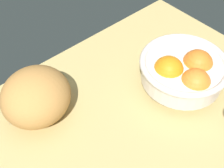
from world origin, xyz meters
The scene contains 3 objects.
ground_plane centered at (0.00, 0.00, -1.50)cm, with size 75.22×61.54×3.00cm, color tan.
fruit_bowl centered at (11.13, -0.13, 5.81)cm, with size 22.02×22.02×10.52cm.
bread_loaf centered at (-20.73, 16.48, 5.93)cm, with size 16.73×15.86×11.86cm, color #C38744.
Camera 1 is at (-36.18, -27.45, 58.47)cm, focal length 47.79 mm.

